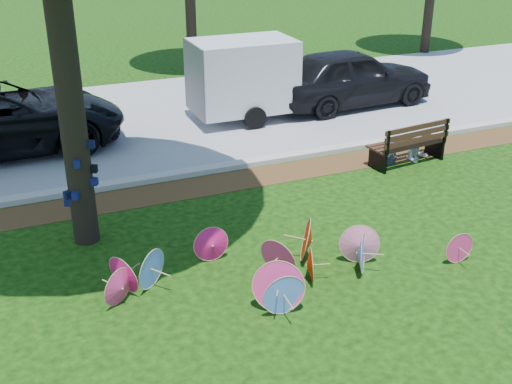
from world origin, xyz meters
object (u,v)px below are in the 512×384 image
(cargo_trailer, at_px, (243,75))
(park_bench, at_px, (406,142))
(person_left, at_px, (392,142))
(parasol_pile, at_px, (270,263))
(person_right, at_px, (418,135))
(dark_pickup, at_px, (350,77))

(cargo_trailer, xyz_separation_m, park_bench, (2.25, -4.35, -0.74))
(cargo_trailer, distance_m, person_left, 4.76)
(park_bench, distance_m, person_left, 0.35)
(parasol_pile, relative_size, person_right, 4.93)
(park_bench, bearing_deg, cargo_trailer, 110.84)
(parasol_pile, bearing_deg, person_right, 33.26)
(parasol_pile, height_order, dark_pickup, dark_pickup)
(cargo_trailer, height_order, person_right, cargo_trailer)
(dark_pickup, xyz_separation_m, park_bench, (-1.09, -4.39, -0.34))
(parasol_pile, bearing_deg, park_bench, 34.70)
(parasol_pile, relative_size, dark_pickup, 1.22)
(parasol_pile, relative_size, cargo_trailer, 2.24)
(park_bench, relative_size, person_left, 1.81)
(park_bench, relative_size, person_right, 1.56)
(parasol_pile, xyz_separation_m, dark_pickup, (6.00, 7.79, 0.50))
(dark_pickup, bearing_deg, cargo_trailer, 87.35)
(person_left, bearing_deg, dark_pickup, 49.40)
(dark_pickup, distance_m, cargo_trailer, 3.36)
(cargo_trailer, relative_size, person_right, 2.20)
(person_right, bearing_deg, dark_pickup, 87.20)
(cargo_trailer, bearing_deg, dark_pickup, 1.48)
(parasol_pile, distance_m, person_right, 6.30)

